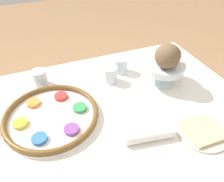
{
  "coord_description": "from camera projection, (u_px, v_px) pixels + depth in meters",
  "views": [
    {
      "loc": [
        -0.16,
        -0.53,
        1.32
      ],
      "look_at": [
        0.09,
        0.1,
        0.76
      ],
      "focal_mm": 35.0,
      "sensor_mm": 36.0,
      "label": 1
    }
  ],
  "objects": [
    {
      "name": "dining_table",
      "position": [
        102.0,
        173.0,
        1.03
      ],
      "size": [
        1.23,
        0.88,
        0.72
      ],
      "color": "silver",
      "rests_on": "ground_plane"
    },
    {
      "name": "seder_plate",
      "position": [
        51.0,
        116.0,
        0.81
      ],
      "size": [
        0.35,
        0.35,
        0.03
      ],
      "color": "white",
      "rests_on": "dining_table"
    },
    {
      "name": "fruit_stand",
      "position": [
        164.0,
        68.0,
        0.94
      ],
      "size": [
        0.18,
        0.18,
        0.1
      ],
      "color": "silver",
      "rests_on": "dining_table"
    },
    {
      "name": "orange_fruit",
      "position": [
        170.0,
        55.0,
        0.89
      ],
      "size": [
        0.09,
        0.09,
        0.09
      ],
      "color": "orange",
      "rests_on": "fruit_stand"
    },
    {
      "name": "coconut",
      "position": [
        167.0,
        56.0,
        0.87
      ],
      "size": [
        0.1,
        0.1,
        0.1
      ],
      "color": "brown",
      "rests_on": "fruit_stand"
    },
    {
      "name": "bread_plate",
      "position": [
        202.0,
        131.0,
        0.76
      ],
      "size": [
        0.18,
        0.18,
        0.02
      ],
      "color": "beige",
      "rests_on": "dining_table"
    },
    {
      "name": "napkin_roll",
      "position": [
        149.0,
        135.0,
        0.73
      ],
      "size": [
        0.17,
        0.07,
        0.04
      ],
      "color": "white",
      "rests_on": "dining_table"
    },
    {
      "name": "cup_near",
      "position": [
        110.0,
        74.0,
        0.97
      ],
      "size": [
        0.07,
        0.07,
        0.07
      ],
      "color": "silver",
      "rests_on": "dining_table"
    },
    {
      "name": "cup_mid",
      "position": [
        121.0,
        65.0,
        1.03
      ],
      "size": [
        0.07,
        0.07,
        0.07
      ],
      "color": "silver",
      "rests_on": "dining_table"
    },
    {
      "name": "cup_far",
      "position": [
        40.0,
        78.0,
        0.95
      ],
      "size": [
        0.07,
        0.07,
        0.07
      ],
      "color": "silver",
      "rests_on": "dining_table"
    }
  ]
}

